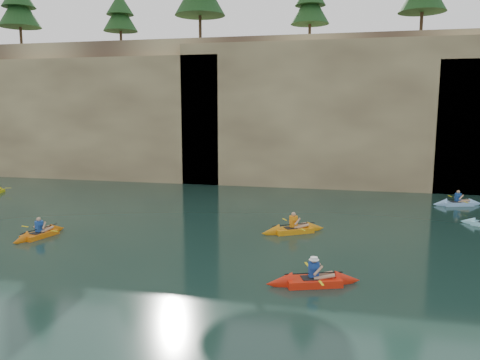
# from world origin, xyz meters

# --- Properties ---
(ground) EXTENTS (160.00, 160.00, 0.00)m
(ground) POSITION_xyz_m (0.00, 0.00, 0.00)
(ground) COLOR black
(ground) RESTS_ON ground
(cliff) EXTENTS (70.00, 16.00, 12.00)m
(cliff) POSITION_xyz_m (0.00, 30.00, 6.00)
(cliff) COLOR tan
(cliff) RESTS_ON ground
(cliff_slab_west) EXTENTS (26.00, 2.40, 10.56)m
(cliff_slab_west) POSITION_xyz_m (-20.00, 22.60, 5.28)
(cliff_slab_west) COLOR tan
(cliff_slab_west) RESTS_ON ground
(cliff_slab_center) EXTENTS (24.00, 2.40, 11.40)m
(cliff_slab_center) POSITION_xyz_m (2.00, 22.60, 5.70)
(cliff_slab_center) COLOR tan
(cliff_slab_center) RESTS_ON ground
(sea_cave_west) EXTENTS (4.50, 1.00, 4.00)m
(sea_cave_west) POSITION_xyz_m (-18.00, 21.95, 2.00)
(sea_cave_west) COLOR black
(sea_cave_west) RESTS_ON ground
(sea_cave_center) EXTENTS (3.50, 1.00, 3.20)m
(sea_cave_center) POSITION_xyz_m (-4.00, 21.95, 1.60)
(sea_cave_center) COLOR black
(sea_cave_center) RESTS_ON ground
(sea_cave_east) EXTENTS (5.00, 1.00, 4.50)m
(sea_cave_east) POSITION_xyz_m (10.00, 21.95, 2.25)
(sea_cave_east) COLOR black
(sea_cave_east) RESTS_ON ground
(main_kayaker) EXTENTS (3.46, 2.20, 1.26)m
(main_kayaker) POSITION_xyz_m (1.88, 1.87, 0.17)
(main_kayaker) COLOR red
(main_kayaker) RESTS_ON ground
(kayaker_orange) EXTENTS (3.31, 2.45, 1.30)m
(kayaker_orange) POSITION_xyz_m (0.41, 8.61, 0.16)
(kayaker_orange) COLOR orange
(kayaker_orange) RESTS_ON ground
(kayaker_ltblue_mid) EXTENTS (3.26, 2.32, 1.21)m
(kayaker_ltblue_mid) POSITION_xyz_m (9.84, 17.39, 0.15)
(kayaker_ltblue_mid) COLOR #89B4E5
(kayaker_ltblue_mid) RESTS_ON ground
(kayaker_extra_west) EXTENTS (2.34, 3.14, 1.20)m
(kayaker_extra_west) POSITION_xyz_m (-11.40, 5.13, 0.15)
(kayaker_extra_west) COLOR orange
(kayaker_extra_west) RESTS_ON ground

